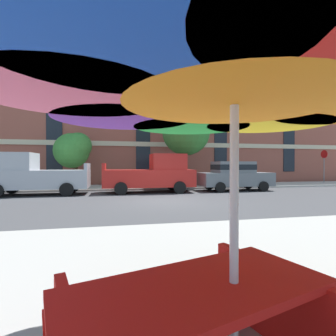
# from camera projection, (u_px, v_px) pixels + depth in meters

# --- Properties ---
(ground_plane) EXTENTS (120.00, 120.00, 0.00)m
(ground_plane) POSITION_uv_depth(u_px,v_px,m) (165.00, 201.00, 10.77)
(ground_plane) COLOR #38383A
(sidewalk_far) EXTENTS (56.00, 3.60, 0.12)m
(sidewalk_far) POSITION_uv_depth(u_px,v_px,m) (146.00, 187.00, 17.43)
(sidewalk_far) COLOR #B2ADA3
(sidewalk_far) RESTS_ON ground
(apartment_building) EXTENTS (45.10, 12.08, 16.00)m
(apartment_building) POSITION_uv_depth(u_px,v_px,m) (137.00, 101.00, 25.36)
(apartment_building) COLOR #934C3D
(apartment_building) RESTS_ON ground
(pickup_silver) EXTENTS (5.10, 2.12, 2.20)m
(pickup_silver) POSITION_uv_depth(u_px,v_px,m) (33.00, 175.00, 13.10)
(pickup_silver) COLOR #A8AAB2
(pickup_silver) RESTS_ON ground
(pickup_red) EXTENTS (5.10, 2.12, 2.20)m
(pickup_red) POSITION_uv_depth(u_px,v_px,m) (153.00, 174.00, 14.38)
(pickup_red) COLOR #B21E19
(pickup_red) RESTS_ON ground
(sedan_gray) EXTENTS (4.40, 1.98, 1.78)m
(sedan_gray) POSITION_uv_depth(u_px,v_px,m) (234.00, 175.00, 15.41)
(sedan_gray) COLOR slate
(sedan_gray) RESTS_ON ground
(stop_sign) EXTENTS (0.07, 0.68, 2.82)m
(stop_sign) POSITION_uv_depth(u_px,v_px,m) (324.00, 161.00, 21.05)
(stop_sign) COLOR slate
(stop_sign) RESTS_ON ground
(street_tree_left) EXTENTS (2.47, 2.31, 3.71)m
(street_tree_left) POSITION_uv_depth(u_px,v_px,m) (74.00, 149.00, 16.63)
(street_tree_left) COLOR #4C3823
(street_tree_left) RESTS_ON ground
(street_tree_middle) EXTENTS (3.35, 3.35, 5.59)m
(street_tree_middle) POSITION_uv_depth(u_px,v_px,m) (185.00, 133.00, 17.59)
(street_tree_middle) COLOR #4C3823
(street_tree_middle) RESTS_ON ground
(patio_umbrella) EXTENTS (3.21, 3.21, 2.49)m
(patio_umbrella) POSITION_uv_depth(u_px,v_px,m) (235.00, 70.00, 1.67)
(patio_umbrella) COLOR silver
(patio_umbrella) RESTS_ON ground
(picnic_table) EXTENTS (2.15, 1.96, 0.77)m
(picnic_table) POSITION_uv_depth(u_px,v_px,m) (198.00, 328.00, 1.65)
(picnic_table) COLOR red
(picnic_table) RESTS_ON ground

